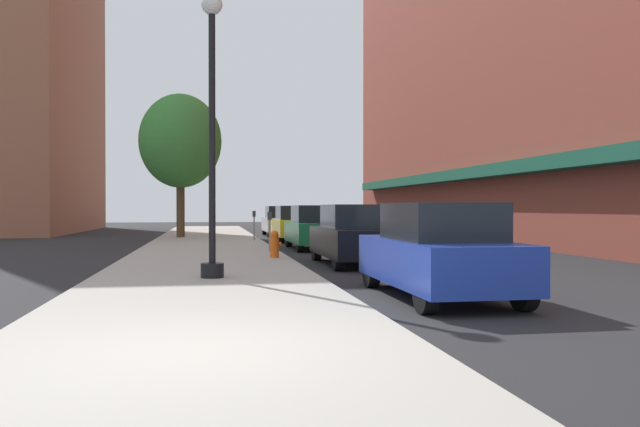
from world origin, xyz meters
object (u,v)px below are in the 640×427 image
(parking_meter_near, at_px, (270,226))
(car_green, at_px, (315,228))
(car_blue, at_px, (439,252))
(car_yellow, at_px, (294,224))
(car_black, at_px, (354,236))
(fire_hydrant, at_px, (275,244))
(car_silver, at_px, (281,221))
(tree_near, at_px, (180,141))
(lamppost, at_px, (212,130))
(parking_meter_far, at_px, (254,222))

(parking_meter_near, bearing_deg, car_green, 53.23)
(car_blue, distance_m, car_yellow, 18.98)
(car_black, height_order, car_yellow, same)
(fire_hydrant, relative_size, car_green, 0.18)
(car_blue, bearing_deg, car_black, 87.78)
(car_silver, bearing_deg, car_yellow, -91.58)
(fire_hydrant, height_order, car_blue, car_blue)
(car_blue, bearing_deg, tree_near, 101.64)
(parking_meter_near, bearing_deg, car_black, -64.26)
(car_black, relative_size, car_silver, 1.00)
(car_yellow, bearing_deg, car_green, -92.27)
(lamppost, distance_m, car_black, 5.82)
(car_yellow, distance_m, car_silver, 5.64)
(parking_meter_near, distance_m, tree_near, 12.14)
(fire_hydrant, bearing_deg, car_yellow, 79.46)
(fire_hydrant, xyz_separation_m, car_yellow, (2.05, 11.04, 0.29))
(tree_near, distance_m, car_black, 16.46)
(car_black, bearing_deg, car_green, 91.86)
(parking_meter_far, xyz_separation_m, car_green, (1.95, -4.78, -0.14))
(tree_near, xyz_separation_m, car_green, (5.31, -8.39, -4.03))
(car_black, bearing_deg, car_silver, 91.86)
(fire_hydrant, relative_size, car_silver, 0.18)
(fire_hydrant, distance_m, car_black, 2.52)
(parking_meter_far, height_order, car_black, car_black)
(parking_meter_far, relative_size, car_yellow, 0.30)
(car_silver, bearing_deg, tree_near, -151.59)
(lamppost, xyz_separation_m, fire_hydrant, (1.82, 5.06, -2.68))
(tree_near, height_order, car_green, tree_near)
(parking_meter_far, distance_m, car_silver, 6.96)
(parking_meter_near, bearing_deg, car_silver, 82.11)
(car_green, bearing_deg, parking_meter_far, 114.36)
(parking_meter_near, bearing_deg, car_blue, -79.52)
(lamppost, bearing_deg, car_black, 43.07)
(fire_hydrant, distance_m, tree_near, 14.64)
(lamppost, height_order, car_blue, lamppost)
(tree_near, bearing_deg, car_green, -57.64)
(lamppost, height_order, tree_near, tree_near)
(lamppost, distance_m, parking_meter_far, 15.34)
(car_yellow, bearing_deg, parking_meter_near, -105.29)
(parking_meter_near, relative_size, car_yellow, 0.30)
(tree_near, xyz_separation_m, car_blue, (5.31, -21.54, -4.03))
(parking_meter_near, xyz_separation_m, tree_near, (-3.36, 11.00, 3.89))
(car_blue, bearing_deg, fire_hydrant, 102.30)
(fire_hydrant, bearing_deg, car_black, -34.94)
(tree_near, distance_m, car_blue, 22.55)
(tree_near, xyz_separation_m, car_black, (5.31, -15.04, -4.03))
(parking_meter_near, xyz_separation_m, car_silver, (1.95, 14.07, -0.14))
(parking_meter_far, bearing_deg, lamppost, -97.28)
(fire_hydrant, height_order, car_black, car_black)
(car_green, bearing_deg, tree_near, 124.52)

